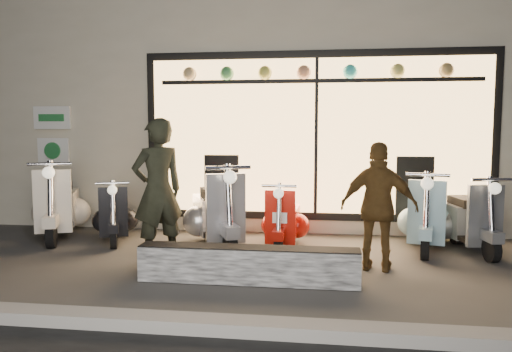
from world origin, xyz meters
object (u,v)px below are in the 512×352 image
at_px(scooter_silver, 216,214).
at_px(man, 158,191).
at_px(woman, 379,207).
at_px(scooter_red, 284,220).
at_px(graffiti_barrier, 248,265).

bearing_deg(scooter_silver, man, -145.58).
bearing_deg(woman, scooter_red, -31.48).
relative_size(scooter_silver, man, 0.87).
bearing_deg(scooter_silver, scooter_red, -16.48).
height_order(graffiti_barrier, woman, woman).
height_order(scooter_red, woman, woman).
relative_size(graffiti_barrier, scooter_silver, 1.52).
relative_size(graffiti_barrier, man, 1.33).
bearing_deg(woman, scooter_silver, -12.99).
bearing_deg(woman, graffiti_barrier, 35.73).
distance_m(scooter_red, woman, 1.66).
relative_size(scooter_red, man, 0.70).
relative_size(graffiti_barrier, woman, 1.58).
distance_m(scooter_silver, woman, 2.38).
distance_m(scooter_red, man, 1.91).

